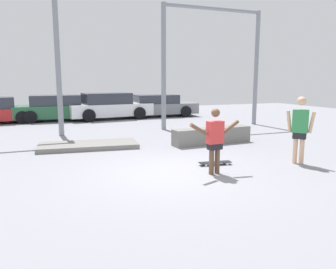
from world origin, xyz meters
name	(u,v)px	position (x,y,z in m)	size (l,w,h in m)	color
ground_plane	(176,173)	(0.00, 0.00, 0.00)	(36.00, 36.00, 0.00)	gray
skateboarder	(215,138)	(0.78, -0.41, 0.83)	(1.32, 0.23, 1.50)	brown
skateboard	(215,162)	(1.19, 0.27, 0.06)	(0.86, 0.34, 0.08)	black
grind_box	(212,136)	(2.50, 2.79, 0.27)	(2.81, 0.50, 0.54)	slate
manual_pad	(89,145)	(-1.48, 3.64, 0.07)	(3.06, 1.27, 0.15)	slate
canopy_support_right	(213,55)	(4.47, 6.40, 3.20)	(4.90, 0.20, 5.27)	gray
parked_car_green	(58,108)	(-1.94, 11.41, 0.65)	(4.55, 1.92, 1.35)	#28603D
parked_car_white	(109,106)	(0.70, 11.13, 0.69)	(4.61, 2.25, 1.43)	white
parked_car_grey	(158,106)	(3.66, 11.37, 0.62)	(4.45, 2.08, 1.28)	slate
bystander	(300,127)	(3.25, -0.37, 0.96)	(0.53, 0.58, 1.72)	#DBAD89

